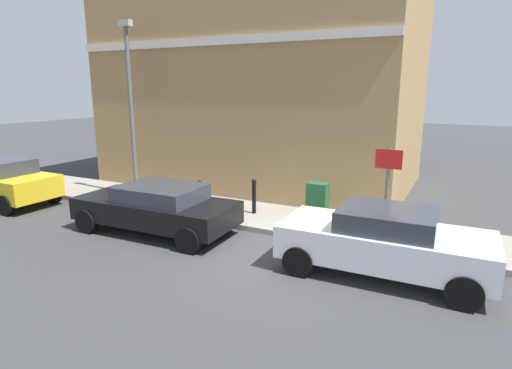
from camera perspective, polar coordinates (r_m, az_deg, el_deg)
The scene contains 11 objects.
ground at distance 10.00m, azimuth 3.12°, elevation -9.09°, with size 80.00×80.00×0.00m, color #38383A.
sidewalk at distance 14.79m, azimuth -15.23°, elevation -1.83°, with size 2.34×30.00×0.15m, color gray.
corner_building at distance 16.98m, azimuth 1.27°, elevation 16.33°, with size 7.27×11.32×9.44m.
car_white at distance 8.93m, azimuth 17.12°, elevation -7.35°, with size 1.90×4.18×1.42m.
car_black at distance 11.32m, azimuth -13.44°, elevation -3.01°, with size 2.00×4.40×1.30m.
car_yellow at distance 16.20m, azimuth -31.62°, elevation 0.48°, with size 1.86×4.13×1.48m.
utility_cabinet at distance 11.38m, azimuth 8.42°, elevation -2.81°, with size 0.46×0.61×1.15m.
bollard_near_cabinet at distance 12.20m, azimuth -0.27°, elevation -1.45°, with size 0.14×0.14×1.04m.
bollard_far_kerb at distance 12.11m, azimuth -7.70°, elevation -1.69°, with size 0.14×0.14×1.04m.
street_sign at distance 10.01m, azimuth 17.54°, elevation 0.30°, with size 0.08×0.60×2.30m.
lamppost at distance 14.60m, azimuth -16.80°, elevation 10.73°, with size 0.20×0.44×5.72m.
Camera 1 is at (-8.48, -3.72, 3.79)m, focal length 29.20 mm.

